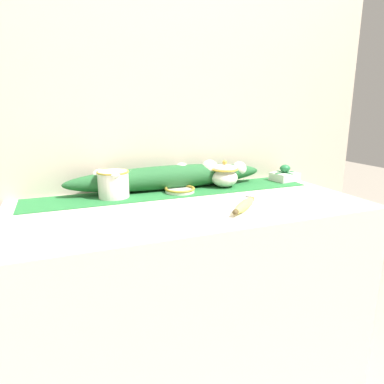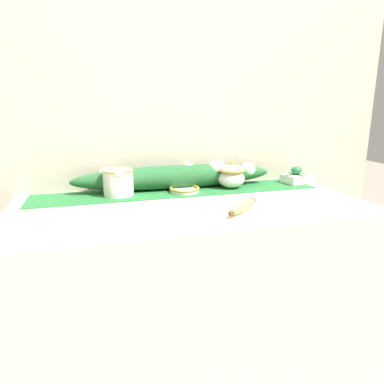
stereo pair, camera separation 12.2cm
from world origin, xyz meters
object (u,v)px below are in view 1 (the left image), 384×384
banana (244,205)px  napkin_stack (34,228)px  small_dish (180,190)px  cream_pitcher (113,183)px  gift_box (285,175)px  sugar_bowl (224,175)px  spoon (247,196)px

banana → napkin_stack: size_ratio=1.15×
napkin_stack → small_dish: bearing=26.0°
cream_pitcher → gift_box: size_ratio=1.12×
sugar_bowl → cream_pitcher: bearing=179.9°
cream_pitcher → napkin_stack: bearing=-133.9°
banana → sugar_bowl: bearing=74.5°
cream_pitcher → banana: (0.39, -0.33, -0.04)m
banana → gift_box: size_ratio=1.29×
cream_pitcher → sugar_bowl: sugar_bowl is taller
cream_pitcher → gift_box: cream_pitcher is taller
sugar_bowl → gift_box: 0.33m
cream_pitcher → sugar_bowl: (0.48, -0.00, -0.00)m
sugar_bowl → small_dish: bearing=-174.7°
banana → napkin_stack: bearing=176.0°
cream_pitcher → napkin_stack: cream_pitcher is taller
banana → cream_pitcher: bearing=139.7°
spoon → gift_box: bearing=52.0°
banana → napkin_stack: 0.66m
banana → gift_box: bearing=39.0°
spoon → napkin_stack: bearing=-150.9°
banana → spoon: 0.18m
sugar_bowl → napkin_stack: bearing=-159.4°
banana → gift_box: gift_box is taller
banana → small_dish: bearing=111.7°
sugar_bowl → spoon: sugar_bowl is taller
banana → gift_box: 0.54m
small_dish → banana: 0.33m
spoon → napkin_stack: (-0.76, -0.10, 0.00)m
sugar_bowl → banana: sugar_bowl is taller
small_dish → napkin_stack: bearing=-154.0°
small_dish → banana: size_ratio=0.76×
napkin_stack → gift_box: gift_box is taller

